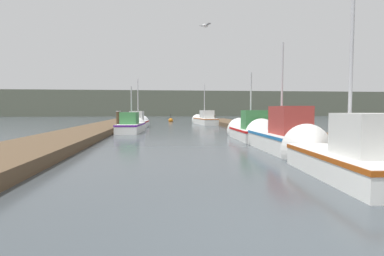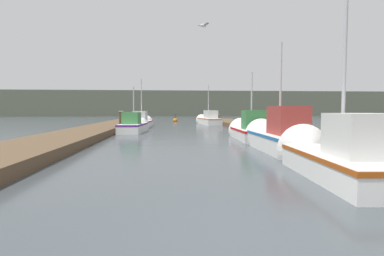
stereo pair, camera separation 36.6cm
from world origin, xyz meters
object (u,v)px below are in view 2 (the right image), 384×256
object	(u,v)px
fishing_boat_1	(278,136)
fishing_boat_2	(250,131)
fishing_boat_0	(337,156)
fishing_boat_4	(142,122)
mooring_piling_1	(121,121)
fishing_boat_5	(208,120)
channel_buoy	(175,120)
fishing_boat_3	(134,126)
mooring_piling_2	(218,119)
seagull_lead	(203,26)

from	to	relation	value
fishing_boat_1	fishing_boat_2	xyz separation A→B (m)	(0.04, 4.22, -0.09)
fishing_boat_0	fishing_boat_4	size ratio (longest dim) A/B	0.93
fishing_boat_2	mooring_piling_1	bearing A→B (deg)	144.63
fishing_boat_2	fishing_boat_4	world-z (taller)	fishing_boat_4
fishing_boat_0	fishing_boat_5	distance (m)	24.38
fishing_boat_0	channel_buoy	world-z (taller)	fishing_boat_0
fishing_boat_3	mooring_piling_2	world-z (taller)	fishing_boat_3
fishing_boat_5	seagull_lead	bearing A→B (deg)	-104.22
channel_buoy	fishing_boat_0	bearing A→B (deg)	-84.49
fishing_boat_3	fishing_boat_4	bearing A→B (deg)	94.46
mooring_piling_2	mooring_piling_1	bearing A→B (deg)	-129.00
fishing_boat_3	mooring_piling_1	size ratio (longest dim) A/B	3.25
channel_buoy	fishing_boat_2	bearing A→B (deg)	-81.39
fishing_boat_1	channel_buoy	distance (m)	26.44
seagull_lead	mooring_piling_2	bearing A→B (deg)	132.64
fishing_boat_3	fishing_boat_1	bearing A→B (deg)	-50.07
seagull_lead	fishing_boat_1	bearing A→B (deg)	43.30
mooring_piling_2	fishing_boat_3	bearing A→B (deg)	-124.10
mooring_piling_2	fishing_boat_1	bearing A→B (deg)	-93.26
fishing_boat_4	fishing_boat_3	bearing A→B (deg)	-87.31
fishing_boat_4	mooring_piling_1	bearing A→B (deg)	-98.17
fishing_boat_2	fishing_boat_3	bearing A→B (deg)	144.19
fishing_boat_0	fishing_boat_3	distance (m)	15.22
fishing_boat_0	channel_buoy	bearing A→B (deg)	99.77
fishing_boat_0	fishing_boat_4	xyz separation A→B (m)	(-6.18, 19.66, 0.01)
fishing_boat_0	mooring_piling_1	size ratio (longest dim) A/B	3.35
fishing_boat_2	fishing_boat_5	xyz separation A→B (m)	(-0.09, 15.58, 0.07)
mooring_piling_1	seagull_lead	bearing A→B (deg)	-63.81
fishing_boat_0	fishing_boat_1	world-z (taller)	fishing_boat_0
mooring_piling_1	mooring_piling_2	distance (m)	13.82
fishing_boat_5	mooring_piling_2	xyz separation A→B (m)	(1.23, 0.92, 0.05)
fishing_boat_5	channel_buoy	xyz separation A→B (m)	(-3.24, 6.43, -0.32)
fishing_boat_0	fishing_boat_2	distance (m)	8.80
fishing_boat_5	seagull_lead	distance (m)	19.94
fishing_boat_0	seagull_lead	size ratio (longest dim) A/B	9.33
fishing_boat_3	fishing_boat_4	size ratio (longest dim) A/B	0.90
fishing_boat_2	fishing_boat_5	bearing A→B (deg)	92.27
fishing_boat_5	mooring_piling_2	distance (m)	1.54
fishing_boat_2	seagull_lead	distance (m)	6.42
mooring_piling_1	mooring_piling_2	size ratio (longest dim) A/B	1.35
fishing_boat_0	seagull_lead	bearing A→B (deg)	120.79
fishing_boat_2	channel_buoy	xyz separation A→B (m)	(-3.33, 22.01, -0.25)
mooring_piling_1	mooring_piling_2	bearing A→B (deg)	51.00
fishing_boat_0	fishing_boat_3	bearing A→B (deg)	118.39
fishing_boat_4	mooring_piling_1	xyz separation A→B (m)	(-1.02, -5.11, 0.29)
fishing_boat_1	mooring_piling_2	xyz separation A→B (m)	(1.18, 20.73, 0.03)
fishing_boat_3	fishing_boat_5	world-z (taller)	fishing_boat_5
channel_buoy	seagull_lead	distance (m)	26.11
fishing_boat_4	mooring_piling_1	distance (m)	5.21
channel_buoy	fishing_boat_5	bearing A→B (deg)	-63.24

